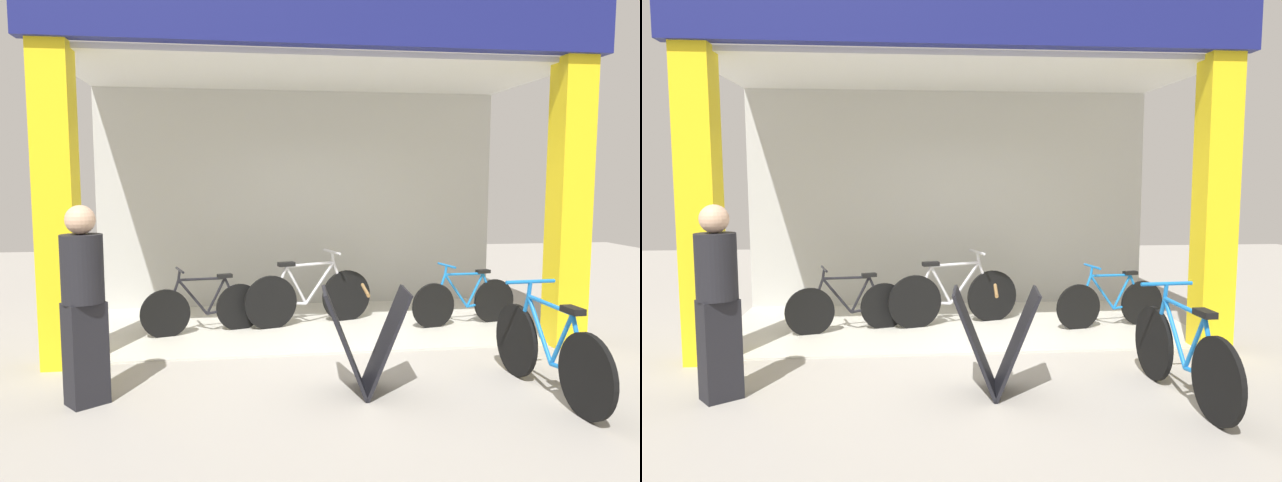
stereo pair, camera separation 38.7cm
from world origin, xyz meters
TOP-DOWN VIEW (x-y plane):
  - ground_plane at (0.00, 0.00)m, footprint 19.45×19.45m
  - shop_facade at (0.00, 1.41)m, footprint 5.93×2.89m
  - bicycle_inside_0 at (-0.05, 1.27)m, footprint 1.67×0.57m
  - bicycle_inside_1 at (1.90, 0.97)m, footprint 1.44×0.40m
  - bicycle_inside_2 at (-1.35, 1.03)m, footprint 1.43×0.49m
  - bicycle_parked_0 at (1.68, -1.45)m, footprint 0.48×1.74m
  - sandwich_board_sign at (0.13, -1.16)m, footprint 0.80×0.59m
  - pedestrian_0 at (-2.22, -1.08)m, footprint 0.47×0.47m

SIDE VIEW (x-z plane):
  - ground_plane at x=0.00m, z-range 0.00..0.00m
  - bicycle_inside_1 at x=1.90m, z-range -0.08..0.72m
  - bicycle_inside_2 at x=-1.35m, z-range -0.08..0.73m
  - bicycle_inside_0 at x=-0.05m, z-range -0.09..0.85m
  - bicycle_parked_0 at x=1.68m, z-range -0.10..0.86m
  - sandwich_board_sign at x=0.13m, z-range 0.00..0.93m
  - pedestrian_0 at x=-2.22m, z-range 0.03..1.69m
  - shop_facade at x=0.00m, z-range 0.16..3.98m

